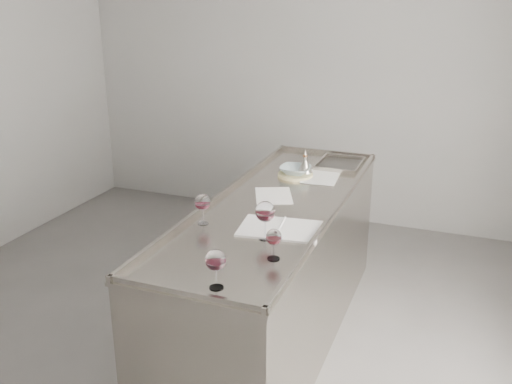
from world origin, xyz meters
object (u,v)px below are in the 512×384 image
at_px(ceramic_bowl, 295,170).
at_px(counter, 276,272).
at_px(notebook, 280,229).
at_px(wine_glass_right, 265,212).
at_px(wine_glass_middle, 216,261).
at_px(wine_glass_left, 203,203).
at_px(wine_funnel, 305,167).
at_px(wine_glass_small, 274,238).

bearing_deg(ceramic_bowl, counter, -84.30).
bearing_deg(notebook, counter, 104.16).
relative_size(wine_glass_right, notebook, 0.44).
bearing_deg(wine_glass_middle, wine_glass_left, 120.58).
relative_size(notebook, wine_funnel, 2.58).
xyz_separation_m(wine_glass_small, ceramic_bowl, (-0.29, 1.27, -0.06)).
xyz_separation_m(counter, wine_glass_right, (0.11, -0.51, 0.61)).
relative_size(counter, wine_glass_middle, 13.43).
xyz_separation_m(wine_glass_left, wine_glass_middle, (0.37, -0.63, 0.01)).
xyz_separation_m(wine_glass_left, notebook, (0.42, 0.07, -0.12)).
bearing_deg(ceramic_bowl, notebook, -77.60).
height_order(wine_glass_middle, ceramic_bowl, wine_glass_middle).
bearing_deg(notebook, wine_glass_left, -177.77).
bearing_deg(wine_glass_right, wine_glass_small, -60.11).
bearing_deg(wine_funnel, wine_glass_right, -84.08).
height_order(counter, wine_funnel, wine_funnel).
xyz_separation_m(counter, ceramic_bowl, (-0.05, 0.55, 0.51)).
relative_size(notebook, ceramic_bowl, 2.21).
distance_m(notebook, wine_funnel, 0.99).
relative_size(wine_glass_small, ceramic_bowl, 0.73).
bearing_deg(counter, wine_funnel, 90.25).
distance_m(wine_glass_small, wine_funnel, 1.35).
relative_size(wine_glass_middle, notebook, 0.39).
xyz_separation_m(counter, wine_glass_small, (0.23, -0.72, 0.58)).
height_order(notebook, ceramic_bowl, ceramic_bowl).
distance_m(wine_glass_small, ceramic_bowl, 1.30).
relative_size(wine_glass_left, wine_funnel, 0.96).
height_order(wine_glass_middle, wine_glass_right, wine_glass_right).
bearing_deg(notebook, wine_glass_small, -83.51).
bearing_deg(wine_funnel, counter, -89.75).
relative_size(wine_glass_small, notebook, 0.33).
relative_size(counter, wine_glass_small, 15.65).
xyz_separation_m(wine_glass_small, notebook, (-0.09, 0.35, -0.10)).
bearing_deg(wine_glass_middle, notebook, 85.78).
xyz_separation_m(wine_glass_right, wine_glass_small, (0.12, -0.21, -0.04)).
xyz_separation_m(wine_glass_middle, ceramic_bowl, (-0.15, 1.62, -0.08)).
bearing_deg(wine_glass_small, notebook, 103.93).
height_order(wine_glass_left, wine_glass_small, wine_glass_left).
xyz_separation_m(wine_glass_left, wine_glass_small, (0.51, -0.27, -0.01)).
xyz_separation_m(wine_glass_right, ceramic_bowl, (-0.17, 1.06, -0.10)).
relative_size(counter, wine_glass_right, 11.83).
height_order(counter, wine_glass_small, wine_glass_small).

